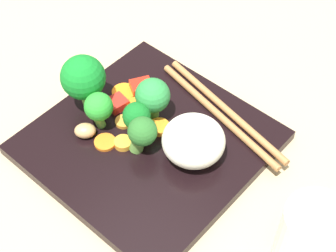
{
  "coord_description": "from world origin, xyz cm",
  "views": [
    {
      "loc": [
        27.32,
        -30.36,
        51.93
      ],
      "look_at": [
        1.63,
        1.78,
        3.43
      ],
      "focal_mm": 56.62,
      "sensor_mm": 36.0,
      "label": 1
    }
  ],
  "objects_px": {
    "broccoli_floret_3": "(83,78)",
    "drinking_glass": "(311,238)",
    "square_plate": "(149,142)",
    "chopstick_pair": "(222,112)",
    "rice_mound": "(194,141)",
    "carrot_slice_1": "(125,120)"
  },
  "relations": [
    {
      "from": "square_plate",
      "to": "drinking_glass",
      "type": "relative_size",
      "value": 3.1
    },
    {
      "from": "broccoli_floret_3",
      "to": "chopstick_pair",
      "type": "bearing_deg",
      "value": 33.9
    },
    {
      "from": "square_plate",
      "to": "carrot_slice_1",
      "type": "bearing_deg",
      "value": 176.31
    },
    {
      "from": "chopstick_pair",
      "to": "square_plate",
      "type": "bearing_deg",
      "value": 76.08
    },
    {
      "from": "broccoli_floret_3",
      "to": "drinking_glass",
      "type": "xyz_separation_m",
      "value": [
        0.32,
        -0.01,
        -0.02
      ]
    },
    {
      "from": "square_plate",
      "to": "drinking_glass",
      "type": "bearing_deg",
      "value": -3.22
    },
    {
      "from": "chopstick_pair",
      "to": "rice_mound",
      "type": "bearing_deg",
      "value": 111.52
    },
    {
      "from": "square_plate",
      "to": "broccoli_floret_3",
      "type": "distance_m",
      "value": 0.11
    },
    {
      "from": "square_plate",
      "to": "rice_mound",
      "type": "height_order",
      "value": "rice_mound"
    },
    {
      "from": "square_plate",
      "to": "drinking_glass",
      "type": "distance_m",
      "value": 0.23
    },
    {
      "from": "carrot_slice_1",
      "to": "chopstick_pair",
      "type": "height_order",
      "value": "chopstick_pair"
    },
    {
      "from": "broccoli_floret_3",
      "to": "chopstick_pair",
      "type": "distance_m",
      "value": 0.18
    },
    {
      "from": "broccoli_floret_3",
      "to": "drinking_glass",
      "type": "height_order",
      "value": "broccoli_floret_3"
    },
    {
      "from": "square_plate",
      "to": "rice_mound",
      "type": "relative_size",
      "value": 3.47
    },
    {
      "from": "rice_mound",
      "to": "drinking_glass",
      "type": "relative_size",
      "value": 0.89
    },
    {
      "from": "square_plate",
      "to": "carrot_slice_1",
      "type": "xyz_separation_m",
      "value": [
        -0.04,
        0.0,
        0.01
      ]
    },
    {
      "from": "carrot_slice_1",
      "to": "drinking_glass",
      "type": "relative_size",
      "value": 0.25
    },
    {
      "from": "chopstick_pair",
      "to": "broccoli_floret_3",
      "type": "bearing_deg",
      "value": 47.71
    },
    {
      "from": "square_plate",
      "to": "rice_mound",
      "type": "bearing_deg",
      "value": 13.57
    },
    {
      "from": "rice_mound",
      "to": "chopstick_pair",
      "type": "relative_size",
      "value": 0.35
    },
    {
      "from": "broccoli_floret_3",
      "to": "rice_mound",
      "type": "bearing_deg",
      "value": 7.72
    },
    {
      "from": "square_plate",
      "to": "carrot_slice_1",
      "type": "distance_m",
      "value": 0.04
    }
  ]
}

